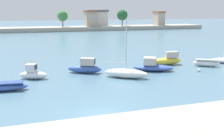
% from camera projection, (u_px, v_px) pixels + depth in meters
% --- Properties ---
extents(ground_plane, '(400.00, 400.00, 0.00)m').
position_uv_depth(ground_plane, '(102.00, 115.00, 19.46)').
color(ground_plane, slate).
extents(moored_boat_1, '(4.91, 1.78, 0.84)m').
position_uv_depth(moored_boat_1, '(2.00, 87.00, 25.29)').
color(moored_boat_1, '#3856A8').
rests_on(moored_boat_1, ground).
extents(moored_boat_2, '(3.49, 2.39, 1.71)m').
position_uv_depth(moored_boat_2, '(33.00, 74.00, 29.73)').
color(moored_boat_2, white).
rests_on(moored_boat_2, ground).
extents(moored_boat_3, '(4.47, 3.13, 1.89)m').
position_uv_depth(moored_boat_3, '(85.00, 68.00, 32.55)').
color(moored_boat_3, '#3856A8').
rests_on(moored_boat_3, ground).
extents(moored_boat_4, '(5.11, 4.08, 6.61)m').
position_uv_depth(moored_boat_4, '(126.00, 73.00, 30.20)').
color(moored_boat_4, white).
rests_on(moored_boat_4, ground).
extents(moored_boat_5, '(5.49, 4.02, 1.73)m').
position_uv_depth(moored_boat_5, '(152.00, 66.00, 33.75)').
color(moored_boat_5, '#3856A8').
rests_on(moored_boat_5, ground).
extents(moored_boat_6, '(4.46, 1.70, 1.86)m').
position_uv_depth(moored_boat_6, '(168.00, 60.00, 37.59)').
color(moored_boat_6, yellow).
rests_on(moored_boat_6, ground).
extents(moored_boat_7, '(3.63, 2.93, 0.99)m').
position_uv_depth(moored_boat_7, '(206.00, 63.00, 36.43)').
color(moored_boat_7, white).
rests_on(moored_boat_7, ground).
extents(mooring_buoy_1, '(0.36, 0.36, 0.36)m').
position_uv_depth(mooring_buoy_1, '(199.00, 70.00, 33.41)').
color(mooring_buoy_1, white).
rests_on(mooring_buoy_1, ground).
extents(distant_shoreline, '(132.53, 11.00, 8.06)m').
position_uv_depth(distant_shoreline, '(47.00, 26.00, 98.50)').
color(distant_shoreline, '#9E998C').
rests_on(distant_shoreline, ground).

